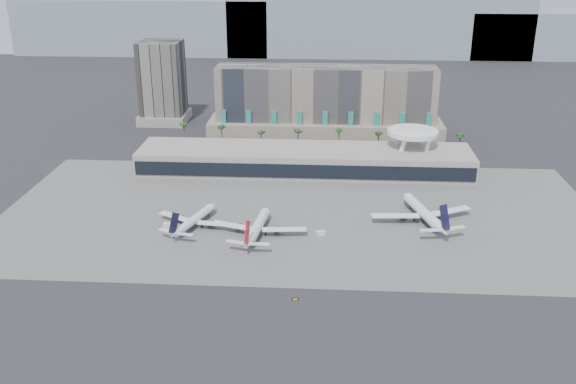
# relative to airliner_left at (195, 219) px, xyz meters

# --- Properties ---
(ground) EXTENTS (900.00, 900.00, 0.00)m
(ground) POSITION_rel_airliner_left_xyz_m (42.90, -38.12, -3.28)
(ground) COLOR #232326
(ground) RESTS_ON ground
(apron_pad) EXTENTS (260.00, 130.00, 0.06)m
(apron_pad) POSITION_rel_airliner_left_xyz_m (42.90, 16.88, -3.25)
(apron_pad) COLOR #5B5B59
(apron_pad) RESTS_ON ground
(mountain_ridge) EXTENTS (680.00, 60.00, 70.00)m
(mountain_ridge) POSITION_rel_airliner_left_xyz_m (70.78, 431.88, 26.61)
(mountain_ridge) COLOR gray
(mountain_ridge) RESTS_ON ground
(hotel) EXTENTS (140.00, 30.00, 42.00)m
(hotel) POSITION_rel_airliner_left_xyz_m (52.90, 136.30, 13.53)
(hotel) COLOR gray
(hotel) RESTS_ON ground
(office_tower) EXTENTS (30.00, 30.00, 52.00)m
(office_tower) POSITION_rel_airliner_left_xyz_m (-52.10, 161.88, 19.66)
(office_tower) COLOR black
(office_tower) RESTS_ON ground
(terminal) EXTENTS (170.00, 32.50, 14.50)m
(terminal) POSITION_rel_airliner_left_xyz_m (42.90, 71.72, 3.24)
(terminal) COLOR #B8B1A1
(terminal) RESTS_ON ground
(saucer_structure) EXTENTS (26.00, 26.00, 21.89)m
(saucer_structure) POSITION_rel_airliner_left_xyz_m (97.90, 77.88, 15.18)
(saucer_structure) COLOR white
(saucer_structure) RESTS_ON ground
(palm_row) EXTENTS (157.80, 2.80, 13.10)m
(palm_row) POSITION_rel_airliner_left_xyz_m (49.90, 106.88, 7.22)
(palm_row) COLOR brown
(palm_row) RESTS_ON ground
(airliner_left) EXTENTS (35.06, 36.26, 12.99)m
(airliner_left) POSITION_rel_airliner_left_xyz_m (0.00, 0.00, 0.00)
(airliner_left) COLOR white
(airliner_left) RESTS_ON ground
(airliner_centre) EXTENTS (39.73, 41.11, 14.21)m
(airliner_centre) POSITION_rel_airliner_left_xyz_m (26.90, -6.24, 0.31)
(airliner_centre) COLOR white
(airliner_centre) RESTS_ON ground
(airliner_right) EXTENTS (43.72, 45.33, 16.02)m
(airliner_right) POSITION_rel_airliner_left_xyz_m (95.74, 11.42, 0.77)
(airliner_right) COLOR white
(airliner_right) RESTS_ON ground
(service_vehicle_a) EXTENTS (5.43, 3.55, 2.44)m
(service_vehicle_a) POSITION_rel_airliner_left_xyz_m (-10.15, -2.63, -2.06)
(service_vehicle_a) COLOR silver
(service_vehicle_a) RESTS_ON ground
(service_vehicle_b) EXTENTS (3.80, 2.65, 1.79)m
(service_vehicle_b) POSITION_rel_airliner_left_xyz_m (52.42, -4.96, -2.38)
(service_vehicle_b) COLOR silver
(service_vehicle_b) RESTS_ON ground
(taxiway_sign) EXTENTS (2.12, 0.45, 0.96)m
(taxiway_sign) POSITION_rel_airliner_left_xyz_m (44.76, -55.92, -2.80)
(taxiway_sign) COLOR black
(taxiway_sign) RESTS_ON ground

